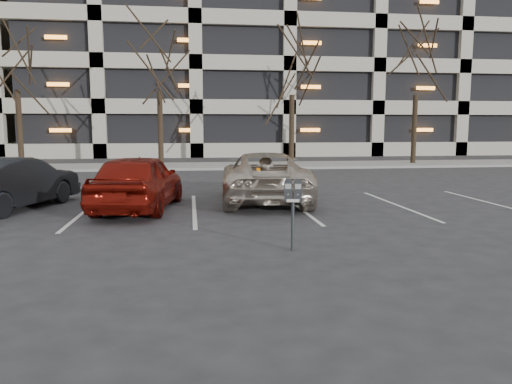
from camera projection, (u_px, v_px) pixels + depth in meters
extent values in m
plane|color=#28282B|center=(259.00, 226.00, 11.02)|extent=(140.00, 140.00, 0.00)
cube|color=gray|center=(218.00, 166.00, 26.74)|extent=(80.00, 4.00, 0.12)
cube|color=silver|center=(84.00, 212.00, 12.73)|extent=(0.10, 5.20, 0.00)
cube|color=silver|center=(194.00, 210.00, 13.10)|extent=(0.10, 5.20, 0.00)
cube|color=silver|center=(298.00, 207.00, 13.46)|extent=(0.10, 5.20, 0.00)
cube|color=silver|center=(397.00, 205.00, 13.82)|extent=(0.10, 5.20, 0.00)
cube|color=silver|center=(491.00, 203.00, 14.19)|extent=(0.10, 5.20, 0.00)
cube|color=black|center=(339.00, 50.00, 44.81)|extent=(49.92, 19.20, 18.00)
cylinder|color=black|center=(20.00, 130.00, 25.18)|extent=(0.28, 0.28, 3.98)
cylinder|color=black|center=(160.00, 130.00, 26.09)|extent=(0.28, 0.28, 3.95)
cylinder|color=black|center=(292.00, 131.00, 27.01)|extent=(0.28, 0.28, 3.85)
cylinder|color=black|center=(414.00, 130.00, 27.92)|extent=(0.28, 0.28, 3.89)
cylinder|color=black|center=(293.00, 226.00, 8.76)|extent=(0.06, 0.06, 0.90)
cube|color=black|center=(293.00, 199.00, 8.70)|extent=(0.31, 0.16, 0.06)
cube|color=silver|center=(293.00, 201.00, 8.65)|extent=(0.22, 0.05, 0.05)
cube|color=gray|center=(288.00, 186.00, 8.61)|extent=(0.11, 0.03, 0.09)
cube|color=gray|center=(298.00, 186.00, 8.60)|extent=(0.11, 0.03, 0.09)
imported|color=beige|center=(264.00, 177.00, 14.50)|extent=(2.78, 5.34, 1.44)
cube|color=orange|center=(257.00, 154.00, 13.47)|extent=(0.10, 0.20, 0.01)
imported|color=maroon|center=(138.00, 182.00, 13.01)|extent=(2.41, 4.59, 1.49)
imported|color=black|center=(12.00, 183.00, 13.10)|extent=(2.73, 4.46, 1.39)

